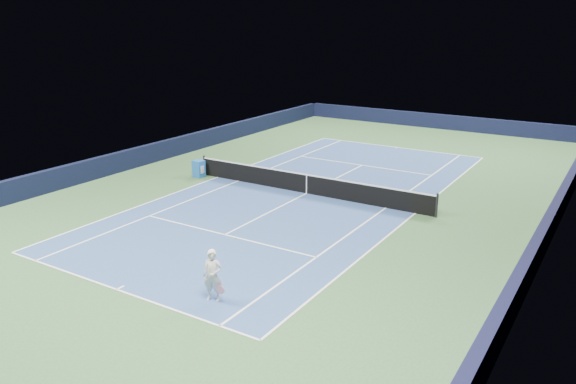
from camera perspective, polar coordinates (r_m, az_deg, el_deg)
The scene contains 19 objects.
ground at distance 27.24m, azimuth 1.90°, elevation -0.15°, with size 40.00×40.00×0.00m, color #32572F.
wall_far at distance 44.94m, azimuth 14.80°, elevation 6.98°, with size 22.00×0.35×1.10m, color black.
wall_right at distance 23.87m, azimuth 25.04°, elevation -3.00°, with size 0.35×40.00×1.10m, color black.
wall_left at distance 33.64m, azimuth -14.28°, elevation 3.68°, with size 0.35×40.00×1.10m, color black.
court_surface at distance 27.24m, azimuth 1.90°, elevation -0.14°, with size 10.97×23.77×0.01m, color #2C4A7E.
baseline_far at distance 37.66m, azimuth 11.04°, elevation 4.47°, with size 10.97×0.08×0.00m, color white.
baseline_near at distance 18.66m, azimuth -17.02°, elevation -9.45°, with size 10.97×0.08×0.00m, color white.
sideline_doubles_right at distance 25.10m, azimuth 12.80°, elevation -2.11°, with size 0.08×23.77×0.00m, color white.
sideline_doubles_left at distance 30.24m, azimuth -7.13°, elevation 1.52°, with size 0.08×23.77×0.00m, color white.
sideline_singles_right at distance 25.54m, azimuth 9.91°, elevation -1.59°, with size 0.08×23.77×0.00m, color white.
sideline_singles_left at distance 29.43m, azimuth -5.05°, elevation 1.14°, with size 0.08×23.77×0.00m, color white.
service_line_far at distance 32.73m, azimuth 7.54°, elevation 2.72°, with size 8.23×0.08×0.00m, color white.
service_line_near at distance 22.24m, azimuth -6.43°, elevation -4.32°, with size 8.23×0.08×0.00m, color white.
center_service_line at distance 27.24m, azimuth 1.90°, elevation -0.13°, with size 0.08×12.80×0.00m, color white.
center_mark_far at distance 37.53m, azimuth 10.96°, elevation 4.43°, with size 0.08×0.30×0.00m, color white.
center_mark_near at distance 18.74m, azimuth -16.67°, elevation -9.29°, with size 0.08×0.30×0.00m, color white.
tennis_net at distance 27.10m, azimuth 1.91°, elevation 0.87°, with size 12.90×0.10×1.07m.
sponsor_cube at distance 30.35m, azimuth -9.05°, elevation 2.35°, with size 0.62×0.54×0.89m.
tennis_player at distance 17.05m, azimuth -7.65°, elevation -8.40°, with size 0.81×1.32×1.72m.
Camera 1 is at (12.98, -22.52, 8.17)m, focal length 35.00 mm.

